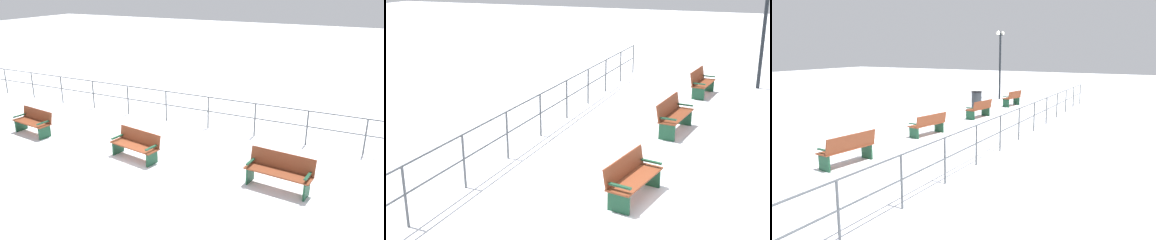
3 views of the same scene
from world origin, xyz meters
TOP-DOWN VIEW (x-y plane):
  - ground_plane at (0.00, 0.00)m, footprint 80.00×80.00m
  - bench_nearest at (-0.14, -8.54)m, footprint 0.70×1.42m
  - bench_second at (-0.13, -4.27)m, footprint 0.75×1.57m
  - bench_third at (-0.05, 0.01)m, footprint 0.82×1.65m
  - bench_fourth at (-0.15, 4.29)m, footprint 0.72×1.75m
  - lamppost_near at (1.70, -11.04)m, footprint 0.26×0.98m
  - waterfront_railing at (-3.34, -0.00)m, footprint 0.05×22.54m
  - trash_bin at (1.12, -6.50)m, footprint 0.57×0.57m

SIDE VIEW (x-z plane):
  - ground_plane at x=0.00m, z-range 0.00..0.00m
  - bench_third at x=-0.05m, z-range 0.02..0.85m
  - bench_second at x=-0.13m, z-range 0.02..0.86m
  - bench_nearest at x=-0.14m, z-range 0.03..0.91m
  - bench_fourth at x=-0.15m, z-range 0.03..0.95m
  - trash_bin at x=1.12m, z-range 0.00..0.99m
  - waterfront_railing at x=-3.34m, z-range 0.19..1.36m
  - lamppost_near at x=1.70m, z-range 0.75..5.04m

